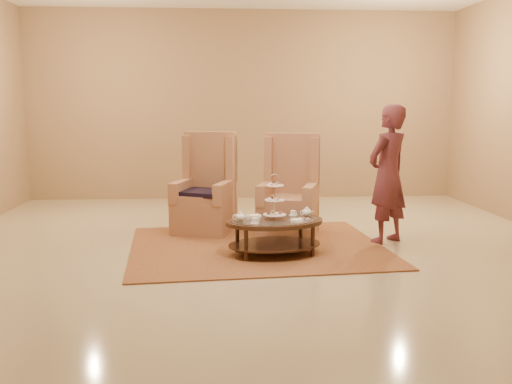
{
  "coord_description": "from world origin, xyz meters",
  "views": [
    {
      "loc": [
        -0.49,
        -6.77,
        1.76
      ],
      "look_at": [
        -0.02,
        0.2,
        0.69
      ],
      "focal_mm": 40.0,
      "sensor_mm": 36.0,
      "label": 1
    }
  ],
  "objects": [
    {
      "name": "armchair_left",
      "position": [
        -0.65,
        1.12,
        0.47
      ],
      "size": [
        0.95,
        0.97,
        1.39
      ],
      "rotation": [
        0.0,
        0.0,
        -0.31
      ],
      "color": "#AB7350",
      "rests_on": "ground"
    },
    {
      "name": "tea_table",
      "position": [
        0.17,
        -0.24,
        0.35
      ],
      "size": [
        1.3,
        1.01,
        0.97
      ],
      "rotation": [
        0.0,
        0.0,
        0.2
      ],
      "color": "black",
      "rests_on": "ground"
    },
    {
      "name": "wall_back",
      "position": [
        0.0,
        4.0,
        1.75
      ],
      "size": [
        8.0,
        0.04,
        3.5
      ],
      "primitive_type": "cube",
      "color": "#987853",
      "rests_on": "ground"
    },
    {
      "name": "armchair_right",
      "position": [
        0.49,
        0.84,
        0.46
      ],
      "size": [
        0.94,
        0.96,
        1.38
      ],
      "rotation": [
        0.0,
        0.0,
        -0.3
      ],
      "color": "#AB7350",
      "rests_on": "ground"
    },
    {
      "name": "ground",
      "position": [
        0.0,
        0.0,
        0.0
      ],
      "size": [
        8.0,
        8.0,
        0.0
      ],
      "primitive_type": "plane",
      "color": "#BFB18E",
      "rests_on": "ground"
    },
    {
      "name": "rug",
      "position": [
        -0.01,
        0.14,
        0.01
      ],
      "size": [
        3.32,
        2.85,
        0.02
      ],
      "rotation": [
        0.0,
        0.0,
        0.09
      ],
      "color": "#996536",
      "rests_on": "ground"
    },
    {
      "name": "person",
      "position": [
        1.68,
        0.31,
        0.89
      ],
      "size": [
        0.77,
        0.72,
        1.77
      ],
      "rotation": [
        0.0,
        0.0,
        3.77
      ],
      "color": "#5F2830",
      "rests_on": "ground"
    },
    {
      "name": "ceiling",
      "position": [
        0.0,
        0.0,
        0.0
      ],
      "size": [
        8.0,
        8.0,
        0.02
      ],
      "primitive_type": "cube",
      "color": "silver",
      "rests_on": "ground"
    }
  ]
}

